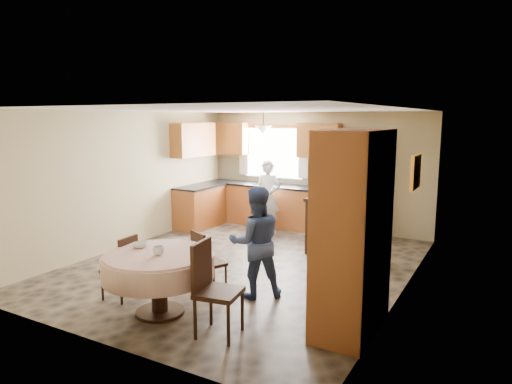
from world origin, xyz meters
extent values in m
cube|color=#6B5C4B|center=(0.00, 0.00, 0.00)|extent=(5.00, 6.00, 0.01)
cube|color=white|center=(0.00, 0.00, 2.50)|extent=(5.00, 6.00, 0.01)
cube|color=tan|center=(0.00, 3.00, 1.25)|extent=(5.00, 0.02, 2.50)
cube|color=tan|center=(0.00, -3.00, 1.25)|extent=(5.00, 0.02, 2.50)
cube|color=tan|center=(-2.50, 0.00, 1.25)|extent=(0.02, 6.00, 2.50)
cube|color=tan|center=(2.50, 0.00, 1.25)|extent=(0.02, 6.00, 2.50)
cube|color=white|center=(-1.00, 2.98, 1.60)|extent=(1.40, 0.03, 1.10)
cube|color=white|center=(-1.75, 2.93, 1.65)|extent=(0.22, 0.02, 1.15)
cube|color=white|center=(-0.25, 2.93, 1.65)|extent=(0.22, 0.02, 1.15)
cube|color=#BB6631|center=(-0.85, 2.70, 0.44)|extent=(3.30, 0.60, 0.88)
cube|color=black|center=(-0.85, 2.70, 0.90)|extent=(3.30, 0.64, 0.04)
cube|color=#BB6631|center=(-2.20, 1.80, 0.44)|extent=(0.60, 1.20, 0.88)
cube|color=black|center=(-2.20, 1.80, 0.90)|extent=(0.64, 1.20, 0.04)
cube|color=beige|center=(-0.85, 2.99, 1.18)|extent=(3.30, 0.02, 0.55)
cube|color=#BF6A2F|center=(-2.05, 2.83, 1.91)|extent=(0.85, 0.33, 0.72)
cube|color=#BF6A2F|center=(0.15, 2.83, 1.91)|extent=(0.90, 0.33, 0.72)
cube|color=#BF6A2F|center=(-2.33, 1.80, 1.91)|extent=(0.33, 1.20, 0.72)
cube|color=#BB6631|center=(1.15, 2.69, 1.06)|extent=(0.66, 0.62, 2.12)
cube|color=black|center=(1.15, 2.38, 1.25)|extent=(0.56, 0.01, 0.45)
cube|color=black|center=(1.15, 2.38, 0.75)|extent=(0.56, 0.01, 0.45)
cone|color=beige|center=(-1.00, 2.50, 2.12)|extent=(0.36, 0.36, 0.18)
cube|color=#331C0D|center=(1.28, 1.16, 0.47)|extent=(1.39, 0.78, 0.94)
cube|color=black|center=(1.58, 0.67, 0.29)|extent=(0.50, 0.44, 0.57)
cube|color=#BB6631|center=(2.22, -1.38, 1.13)|extent=(0.59, 1.18, 2.26)
cylinder|color=#331C0D|center=(0.05, -2.11, 0.35)|extent=(0.20, 0.20, 0.70)
cylinder|color=#331C0D|center=(0.05, -2.11, 0.02)|extent=(0.59, 0.59, 0.04)
cylinder|color=beige|center=(0.05, -2.11, 0.74)|extent=(1.29, 1.29, 0.05)
cylinder|color=beige|center=(0.05, -2.11, 0.60)|extent=(1.35, 1.35, 0.28)
cube|color=#331C0D|center=(-0.73, -2.00, 0.40)|extent=(0.40, 0.40, 0.04)
cube|color=#331C0D|center=(-0.57, -1.98, 0.64)|extent=(0.06, 0.35, 0.44)
cylinder|color=#331C0D|center=(-0.89, -2.16, 0.19)|extent=(0.03, 0.03, 0.38)
cylinder|color=#331C0D|center=(-0.58, -2.16, 0.19)|extent=(0.03, 0.03, 0.38)
cylinder|color=#331C0D|center=(-0.89, -1.84, 0.19)|extent=(0.03, 0.03, 0.38)
cylinder|color=#331C0D|center=(-0.58, -1.84, 0.19)|extent=(0.03, 0.03, 0.38)
cube|color=#331C0D|center=(0.18, -1.23, 0.40)|extent=(0.50, 0.50, 0.04)
cube|color=#331C0D|center=(0.10, -1.38, 0.65)|extent=(0.34, 0.18, 0.45)
cylinder|color=#331C0D|center=(0.01, -1.39, 0.19)|extent=(0.03, 0.03, 0.39)
cylinder|color=#331C0D|center=(0.34, -1.39, 0.19)|extent=(0.03, 0.03, 0.39)
cylinder|color=#331C0D|center=(0.01, -1.06, 0.19)|extent=(0.03, 0.03, 0.39)
cylinder|color=#331C0D|center=(0.34, -1.06, 0.19)|extent=(0.03, 0.03, 0.39)
cube|color=#331C0D|center=(1.00, -2.22, 0.49)|extent=(0.52, 0.52, 0.05)
cube|color=#331C0D|center=(0.80, -2.26, 0.78)|extent=(0.11, 0.44, 0.54)
cylinder|color=#331C0D|center=(0.81, -2.42, 0.23)|extent=(0.04, 0.04, 0.47)
cylinder|color=#331C0D|center=(1.20, -2.42, 0.23)|extent=(0.04, 0.04, 0.47)
cylinder|color=#331C0D|center=(0.81, -2.03, 0.23)|extent=(0.04, 0.04, 0.47)
cylinder|color=#331C0D|center=(1.20, -2.03, 0.23)|extent=(0.04, 0.04, 0.47)
cube|color=gold|center=(2.47, 0.79, 1.59)|extent=(0.05, 0.61, 0.51)
cube|color=#ADC5CB|center=(2.44, 0.79, 1.59)|extent=(0.01, 0.51, 0.40)
imported|color=silver|center=(0.39, 2.65, 1.06)|extent=(0.52, 0.37, 0.27)
imported|color=silver|center=(-0.66, 2.07, 0.76)|extent=(0.60, 0.44, 1.52)
imported|color=#374B78|center=(0.80, -1.04, 0.75)|extent=(0.92, 0.90, 1.49)
imported|color=#B2B2B2|center=(1.09, 1.16, 0.97)|extent=(0.27, 0.27, 0.06)
imported|color=silver|center=(1.68, 1.16, 1.10)|extent=(0.15, 0.15, 0.32)
imported|color=#B2B2B2|center=(0.11, -2.16, 0.82)|extent=(0.17, 0.17, 0.11)
imported|color=#B2B2B2|center=(-0.31, -2.03, 0.80)|extent=(0.24, 0.24, 0.06)
camera|label=1|loc=(3.67, -6.16, 2.38)|focal=32.00mm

